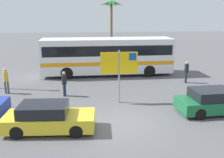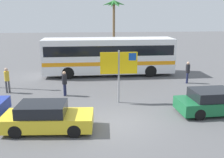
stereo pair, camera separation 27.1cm
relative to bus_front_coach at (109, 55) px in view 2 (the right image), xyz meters
name	(u,v)px [view 2 (the right image)]	position (x,y,z in m)	size (l,w,h in m)	color
ground	(116,123)	(-0.50, -10.28, -1.78)	(120.00, 120.00, 0.00)	#565659
bus_front_coach	(109,55)	(0.00, 0.00, 0.00)	(11.16, 2.70, 3.17)	white
ferry_sign	(120,65)	(0.03, -7.30, 0.54)	(2.20, 0.11, 3.20)	gray
car_green	(214,102)	(4.93, -9.49, -1.15)	(4.18, 1.94, 1.32)	#196638
car_yellow	(47,117)	(-3.80, -10.76, -1.15)	(4.23, 1.96, 1.32)	yellow
pedestrian_by_bus	(7,78)	(-7.31, -4.63, -0.76)	(0.32, 0.32, 1.74)	#4C4C51
pedestrian_crossing_lot	(188,71)	(5.82, -3.42, -0.79)	(0.32, 0.32, 1.69)	#1E2347
pedestrian_near_sign	(64,81)	(-3.38, -5.64, -0.82)	(0.32, 0.32, 1.65)	#1E2347
palm_tree_seaside	(114,11)	(1.69, 11.66, 3.72)	(3.04, 2.86, 6.82)	brown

